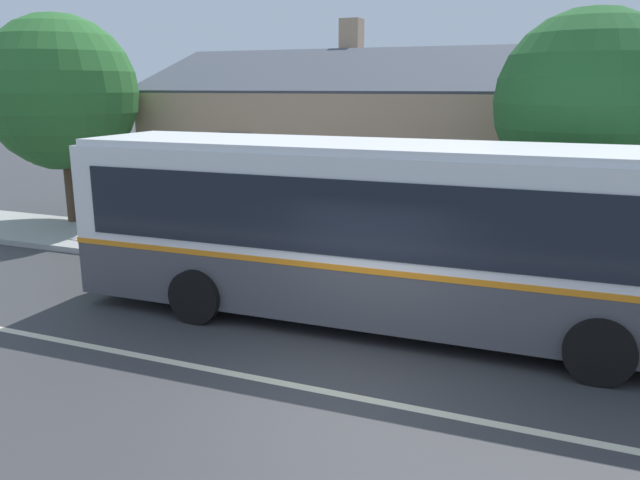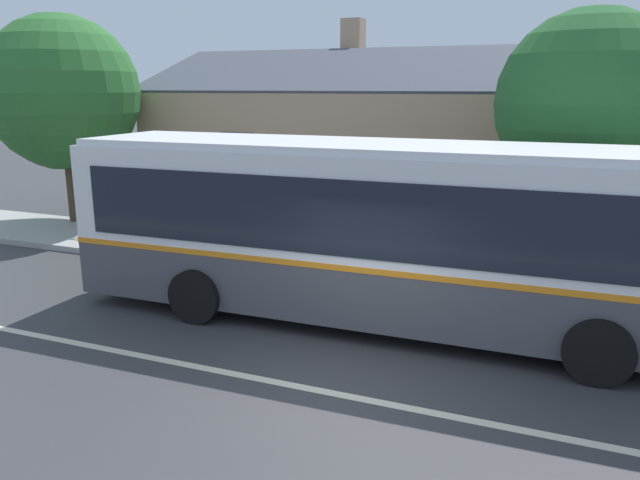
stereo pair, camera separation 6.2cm
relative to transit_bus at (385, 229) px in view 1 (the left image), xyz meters
name	(u,v)px [view 1 (the left image)]	position (x,y,z in m)	size (l,w,h in m)	color
ground_plane	(336,394)	(0.17, -2.90, -1.74)	(300.00, 300.00, 0.00)	#38383A
sidewalk_far	(429,273)	(0.17, 3.10, -1.66)	(60.00, 3.00, 0.15)	#9E9E99
lane_divider_stripe	(336,393)	(0.17, -2.90, -1.73)	(60.00, 0.16, 0.01)	beige
community_building	(544,155)	(2.10, 10.29, 0.37)	(24.91, 8.54, 6.46)	tan
transit_bus	(385,229)	(0.00, 0.00, 0.00)	(11.56, 2.92, 3.24)	#47474C
bench_by_building	(181,231)	(-6.18, 2.70, -1.16)	(1.85, 0.51, 0.94)	brown
bench_down_street	(326,247)	(-2.19, 2.67, -1.17)	(1.60, 0.51, 0.94)	brown
street_tree_primary	(582,110)	(3.03, 4.22, 1.95)	(3.90, 3.90, 5.79)	#4C3828
street_tree_secondary	(60,99)	(-11.26, 4.22, 2.08)	(4.49, 4.49, 6.25)	#4C3828
bike_rack	(100,219)	(-8.85, 2.77, -1.05)	(1.16, 0.06, 0.78)	slate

